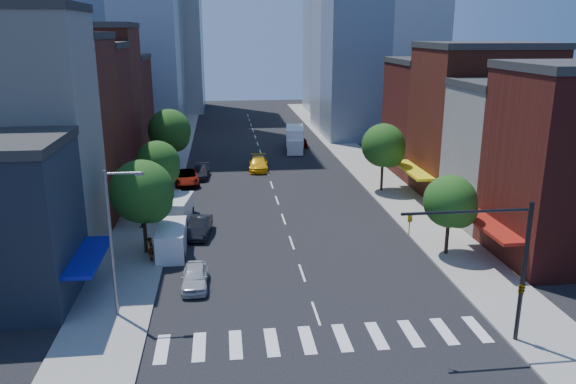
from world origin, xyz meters
The scene contains 31 objects.
ground centered at (0.00, 0.00, 0.00)m, with size 220.00×220.00×0.00m, color black.
sidewalk_left centered at (-12.50, 40.00, 0.07)m, with size 5.00×120.00×0.15m, color gray.
sidewalk_right centered at (12.50, 40.00, 0.07)m, with size 5.00×120.00×0.15m, color gray.
crosswalk centered at (0.00, -3.00, 0.01)m, with size 19.00×3.00×0.01m, color silver.
bldg_left_1 centered at (-21.00, 12.00, 9.00)m, with size 12.00×8.00×18.00m, color beige.
bldg_left_2 centered at (-21.00, 20.50, 8.00)m, with size 12.00×9.00×16.00m, color #592215.
bldg_left_3 centered at (-21.00, 29.00, 7.50)m, with size 12.00×8.00×15.00m, color #4F1713.
bldg_left_4 centered at (-21.00, 37.50, 8.50)m, with size 12.00×9.00×17.00m, color #592215.
bldg_left_5 centered at (-21.00, 47.00, 6.50)m, with size 12.00×10.00×13.00m, color #4F1713.
bldg_right_1 centered at (21.00, 15.00, 6.00)m, with size 12.00×8.00×12.00m, color beige.
bldg_right_2 centered at (21.00, 24.00, 7.50)m, with size 12.00×10.00×15.00m, color #592215.
bldg_right_3 centered at (21.00, 34.00, 6.50)m, with size 12.00×10.00×13.00m, color #4F1713.
traffic_signal centered at (9.94, -4.50, 4.16)m, with size 7.24×2.24×8.00m.
streetlight centered at (-11.81, 1.00, 5.28)m, with size 2.25×0.25×9.00m.
tree_left_near centered at (-11.35, 10.92, 4.87)m, with size 4.80×4.80×7.30m.
tree_left_mid centered at (-11.35, 21.92, 4.53)m, with size 4.20×4.20×6.65m.
tree_left_far centered at (-11.35, 35.92, 5.20)m, with size 5.00×5.00×7.75m.
tree_right_near centered at (11.65, 7.92, 4.19)m, with size 4.00×4.00×6.20m.
tree_right_far centered at (11.65, 25.92, 4.86)m, with size 4.60×4.60×7.20m.
parked_car_front centered at (-7.50, 4.62, 0.73)m, with size 1.73×4.30×1.46m, color silver.
parked_car_second centered at (-7.50, 14.61, 0.78)m, with size 1.65×4.72×1.56m, color black.
parked_car_third centered at (-9.50, 31.41, 0.79)m, with size 2.63×5.70×1.58m, color #999999.
parked_car_rear centered at (-8.03, 34.07, 0.71)m, with size 1.98×4.87×1.41m, color black.
cargo_van_near centered at (-9.50, 10.74, 1.10)m, with size 2.17×5.24×2.23m.
cargo_van_far centered at (-9.52, 18.99, 1.01)m, with size 2.58×5.03×2.05m.
taxi centered at (-1.00, 37.19, 0.80)m, with size 2.25×5.54×1.61m, color yellow.
traffic_car_oncoming centered at (5.60, 52.97, 0.68)m, with size 1.43×4.10×1.35m, color black.
traffic_car_far centered at (6.39, 50.91, 0.70)m, with size 1.65×4.09×1.39m, color #999999.
box_truck centered at (5.05, 48.59, 1.54)m, with size 3.29×8.30×3.25m.
pedestrian_near centered at (-10.92, 9.36, 1.05)m, with size 0.66×0.43×1.80m, color #999999.
pedestrian_far centered at (-12.72, 16.95, 1.07)m, with size 0.90×0.70×1.85m, color #999999.
Camera 1 is at (-5.37, -30.57, 16.69)m, focal length 35.00 mm.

